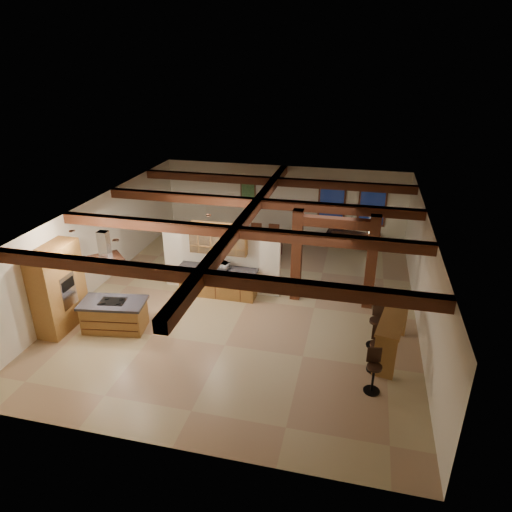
{
  "coord_description": "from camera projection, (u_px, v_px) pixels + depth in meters",
  "views": [
    {
      "loc": [
        3.11,
        -12.03,
        7.04
      ],
      "look_at": [
        0.14,
        0.5,
        1.3
      ],
      "focal_mm": 32.0,
      "sensor_mm": 36.0,
      "label": 1
    }
  ],
  "objects": [
    {
      "name": "kitchen_island",
      "position": [
        114.0,
        315.0,
        12.57
      ],
      "size": [
        1.87,
        1.18,
        0.87
      ],
      "color": "olive",
      "rests_on": "ground"
    },
    {
      "name": "dining_chairs",
      "position": [
        254.0,
        241.0,
        17.1
      ],
      "size": [
        1.85,
        1.85,
        1.15
      ],
      "color": "#431E10",
      "rests_on": "ground"
    },
    {
      "name": "table_lamp",
      "position": [
        372.0,
        231.0,
        17.59
      ],
      "size": [
        0.29,
        0.29,
        0.34
      ],
      "color": "black",
      "rests_on": "side_table"
    },
    {
      "name": "range_hood",
      "position": [
        108.0,
        271.0,
        12.03
      ],
      "size": [
        1.1,
        1.1,
        1.4
      ],
      "color": "silver",
      "rests_on": "room_walls"
    },
    {
      "name": "back_windows",
      "position": [
        352.0,
        204.0,
        18.28
      ],
      "size": [
        2.7,
        0.07,
        1.7
      ],
      "color": "#431E10",
      "rests_on": "room_walls"
    },
    {
      "name": "room_walls",
      "position": [
        248.0,
        248.0,
        13.49
      ],
      "size": [
        12.0,
        12.0,
        12.0
      ],
      "color": "silver",
      "rests_on": "ground"
    },
    {
      "name": "side_table",
      "position": [
        371.0,
        243.0,
        17.8
      ],
      "size": [
        0.51,
        0.51,
        0.52
      ],
      "primitive_type": "cube",
      "rotation": [
        0.0,
        0.0,
        -0.26
      ],
      "color": "#431E10",
      "rests_on": "ground"
    },
    {
      "name": "microwave",
      "position": [
        223.0,
        266.0,
        14.06
      ],
      "size": [
        0.46,
        0.38,
        0.22
      ],
      "primitive_type": "imported",
      "rotation": [
        0.0,
        0.0,
        2.81
      ],
      "color": "#BCBCC1",
      "rests_on": "back_counter"
    },
    {
      "name": "ground",
      "position": [
        248.0,
        300.0,
        14.21
      ],
      "size": [
        12.0,
        12.0,
        0.0
      ],
      "primitive_type": "plane",
      "color": "tan",
      "rests_on": "ground"
    },
    {
      "name": "bar_stool_c",
      "position": [
        377.0,
        325.0,
        11.77
      ],
      "size": [
        0.44,
        0.46,
        1.22
      ],
      "color": "black",
      "rests_on": "ground"
    },
    {
      "name": "bar_counter",
      "position": [
        393.0,
        327.0,
        11.37
      ],
      "size": [
        0.97,
        2.3,
        1.18
      ],
      "color": "olive",
      "rests_on": "ground"
    },
    {
      "name": "timber_posts",
      "position": [
        334.0,
        249.0,
        13.41
      ],
      "size": [
        2.5,
        0.3,
        2.9
      ],
      "color": "#431E10",
      "rests_on": "ground"
    },
    {
      "name": "upper_display_cabinet",
      "position": [
        219.0,
        239.0,
        13.95
      ],
      "size": [
        1.8,
        0.36,
        0.95
      ],
      "color": "olive",
      "rests_on": "partition_wall"
    },
    {
      "name": "framed_art",
      "position": [
        248.0,
        193.0,
        19.11
      ],
      "size": [
        0.65,
        0.05,
        0.85
      ],
      "color": "#431E10",
      "rests_on": "room_walls"
    },
    {
      "name": "ceiling_beams",
      "position": [
        247.0,
        216.0,
        13.09
      ],
      "size": [
        10.0,
        12.0,
        0.28
      ],
      "color": "#431E10",
      "rests_on": "room_walls"
    },
    {
      "name": "bar_stool_a",
      "position": [
        374.0,
        371.0,
        10.19
      ],
      "size": [
        0.37,
        0.39,
        1.07
      ],
      "color": "black",
      "rests_on": "ground"
    },
    {
      "name": "dining_table",
      "position": [
        254.0,
        247.0,
        17.2
      ],
      "size": [
        2.16,
        1.42,
        0.71
      ],
      "primitive_type": "imported",
      "rotation": [
        0.0,
        0.0,
        -0.15
      ],
      "color": "#3E170F",
      "rests_on": "ground"
    },
    {
      "name": "recessed_cans",
      "position": [
        135.0,
        228.0,
        11.86
      ],
      "size": [
        3.16,
        2.46,
        0.03
      ],
      "color": "silver",
      "rests_on": "room_walls"
    },
    {
      "name": "sofa",
      "position": [
        353.0,
        236.0,
        18.35
      ],
      "size": [
        2.18,
        1.07,
        0.61
      ],
      "primitive_type": "imported",
      "rotation": [
        0.0,
        0.0,
        3.02
      ],
      "color": "black",
      "rests_on": "ground"
    },
    {
      "name": "partition_wall",
      "position": [
        221.0,
        259.0,
        14.42
      ],
      "size": [
        3.8,
        0.18,
        2.2
      ],
      "primitive_type": "cube",
      "color": "silver",
      "rests_on": "ground"
    },
    {
      "name": "bar_stool_b",
      "position": [
        377.0,
        349.0,
        10.87
      ],
      "size": [
        0.41,
        0.42,
        1.17
      ],
      "color": "black",
      "rests_on": "ground"
    },
    {
      "name": "pantry_cabinet",
      "position": [
        58.0,
        288.0,
        12.4
      ],
      "size": [
        0.67,
        1.6,
        2.4
      ],
      "color": "olive",
      "rests_on": "ground"
    },
    {
      "name": "back_counter",
      "position": [
        218.0,
        282.0,
        14.33
      ],
      "size": [
        2.5,
        0.66,
        0.94
      ],
      "color": "olive",
      "rests_on": "ground"
    }
  ]
}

